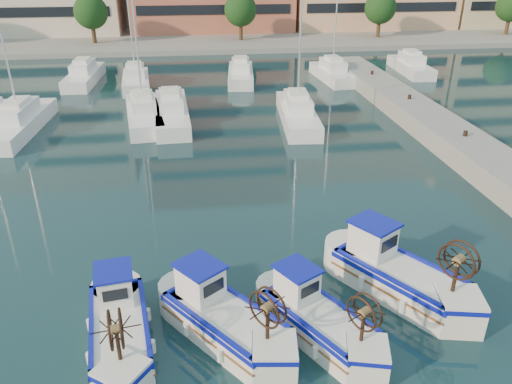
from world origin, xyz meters
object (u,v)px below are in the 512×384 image
fishing_boat_c (317,317)px  fishing_boat_d (396,272)px  fishing_boat_b (223,317)px  fishing_boat_a (119,325)px

fishing_boat_c → fishing_boat_d: bearing=-1.7°
fishing_boat_b → fishing_boat_d: size_ratio=0.91×
fishing_boat_b → fishing_boat_c: bearing=-44.0°
fishing_boat_a → fishing_boat_d: 9.34m
fishing_boat_c → fishing_boat_a: bearing=145.9°
fishing_boat_b → fishing_boat_c: fishing_boat_b is taller
fishing_boat_a → fishing_boat_c: 6.01m
fishing_boat_a → fishing_boat_d: size_ratio=0.89×
fishing_boat_c → fishing_boat_b: bearing=143.1°
fishing_boat_a → fishing_boat_c: fishing_boat_a is taller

